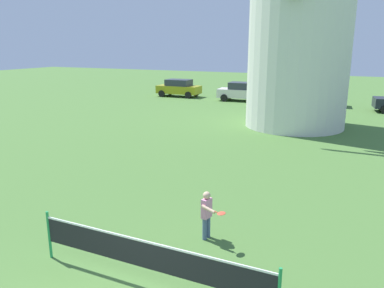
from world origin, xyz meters
TOP-DOWN VIEW (x-y plane):
  - tennis_net at (0.05, 1.72)m, footprint 5.12×0.06m
  - player_far at (0.33, 3.99)m, footprint 0.70×0.62m
  - parked_car_mustard at (-12.45, 27.39)m, footprint 3.95×1.95m
  - parked_car_cream at (-6.19, 27.15)m, footprint 4.38×2.13m
  - parked_car_silver at (-0.24, 27.19)m, footprint 4.18×2.25m

SIDE VIEW (x-z plane):
  - tennis_net at x=0.05m, z-range 0.13..1.23m
  - player_far at x=0.33m, z-range 0.08..1.30m
  - parked_car_mustard at x=-12.45m, z-range 0.03..1.59m
  - parked_car_silver at x=-0.24m, z-range 0.03..1.59m
  - parked_car_cream at x=-6.19m, z-range 0.03..1.59m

